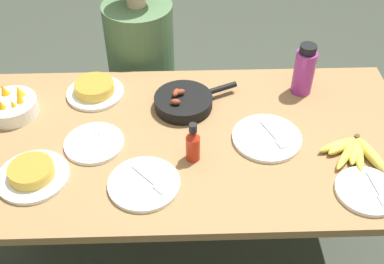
{
  "coord_description": "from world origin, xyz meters",
  "views": [
    {
      "loc": [
        -0.04,
        -1.34,
        2.0
      ],
      "look_at": [
        0.0,
        0.0,
        0.78
      ],
      "focal_mm": 45.0,
      "sensor_mm": 36.0,
      "label": 1
    }
  ],
  "objects_px": {
    "frittata_plate_center": "(32,174)",
    "water_bottle": "(304,70)",
    "empty_plate_near_front": "(267,138)",
    "hot_sauce_bottle": "(194,144)",
    "frittata_plate_side": "(95,90)",
    "empty_plate_far_left": "(367,191)",
    "empty_plate_mid_edge": "(144,184)",
    "person_figure": "(144,88)",
    "fruit_bowl_mango": "(11,106)",
    "empty_plate_far_right": "(94,143)",
    "banana_bunch": "(354,151)",
    "skillet": "(184,102)"
  },
  "relations": [
    {
      "from": "banana_bunch",
      "to": "water_bottle",
      "type": "relative_size",
      "value": 1.04
    },
    {
      "from": "hot_sauce_bottle",
      "to": "skillet",
      "type": "bearing_deg",
      "value": 95.78
    },
    {
      "from": "empty_plate_near_front",
      "to": "empty_plate_far_right",
      "type": "distance_m",
      "value": 0.65
    },
    {
      "from": "water_bottle",
      "to": "empty_plate_mid_edge",
      "type": "bearing_deg",
      "value": -141.34
    },
    {
      "from": "water_bottle",
      "to": "hot_sauce_bottle",
      "type": "height_order",
      "value": "water_bottle"
    },
    {
      "from": "empty_plate_far_right",
      "to": "fruit_bowl_mango",
      "type": "height_order",
      "value": "fruit_bowl_mango"
    },
    {
      "from": "empty_plate_near_front",
      "to": "empty_plate_far_left",
      "type": "relative_size",
      "value": 1.21
    },
    {
      "from": "water_bottle",
      "to": "hot_sauce_bottle",
      "type": "relative_size",
      "value": 1.38
    },
    {
      "from": "frittata_plate_center",
      "to": "empty_plate_far_right",
      "type": "distance_m",
      "value": 0.25
    },
    {
      "from": "empty_plate_far_left",
      "to": "hot_sauce_bottle",
      "type": "relative_size",
      "value": 1.34
    },
    {
      "from": "empty_plate_far_left",
      "to": "water_bottle",
      "type": "relative_size",
      "value": 0.97
    },
    {
      "from": "frittata_plate_side",
      "to": "empty_plate_near_front",
      "type": "xyz_separation_m",
      "value": [
        0.68,
        -0.3,
        -0.02
      ]
    },
    {
      "from": "frittata_plate_center",
      "to": "hot_sauce_bottle",
      "type": "xyz_separation_m",
      "value": [
        0.56,
        0.08,
        0.05
      ]
    },
    {
      "from": "empty_plate_mid_edge",
      "to": "banana_bunch",
      "type": "bearing_deg",
      "value": 9.54
    },
    {
      "from": "banana_bunch",
      "to": "empty_plate_far_right",
      "type": "distance_m",
      "value": 0.96
    },
    {
      "from": "skillet",
      "to": "frittata_plate_side",
      "type": "distance_m",
      "value": 0.38
    },
    {
      "from": "banana_bunch",
      "to": "person_figure",
      "type": "relative_size",
      "value": 0.19
    },
    {
      "from": "empty_plate_near_front",
      "to": "person_figure",
      "type": "height_order",
      "value": "person_figure"
    },
    {
      "from": "empty_plate_near_front",
      "to": "empty_plate_far_left",
      "type": "xyz_separation_m",
      "value": [
        0.3,
        -0.27,
        0.0
      ]
    },
    {
      "from": "frittata_plate_center",
      "to": "person_figure",
      "type": "relative_size",
      "value": 0.21
    },
    {
      "from": "empty_plate_near_front",
      "to": "water_bottle",
      "type": "distance_m",
      "value": 0.37
    },
    {
      "from": "frittata_plate_side",
      "to": "empty_plate_far_left",
      "type": "height_order",
      "value": "frittata_plate_side"
    },
    {
      "from": "person_figure",
      "to": "frittata_plate_side",
      "type": "bearing_deg",
      "value": -114.17
    },
    {
      "from": "empty_plate_far_right",
      "to": "hot_sauce_bottle",
      "type": "relative_size",
      "value": 1.37
    },
    {
      "from": "frittata_plate_center",
      "to": "water_bottle",
      "type": "height_order",
      "value": "water_bottle"
    },
    {
      "from": "fruit_bowl_mango",
      "to": "empty_plate_far_left",
      "type": "bearing_deg",
      "value": -19.53
    },
    {
      "from": "frittata_plate_side",
      "to": "empty_plate_mid_edge",
      "type": "xyz_separation_m",
      "value": [
        0.23,
        -0.52,
        -0.02
      ]
    },
    {
      "from": "frittata_plate_center",
      "to": "empty_plate_far_right",
      "type": "height_order",
      "value": "frittata_plate_center"
    },
    {
      "from": "banana_bunch",
      "to": "empty_plate_near_front",
      "type": "height_order",
      "value": "banana_bunch"
    },
    {
      "from": "frittata_plate_side",
      "to": "water_bottle",
      "type": "bearing_deg",
      "value": -0.13
    },
    {
      "from": "empty_plate_far_left",
      "to": "fruit_bowl_mango",
      "type": "distance_m",
      "value": 1.38
    },
    {
      "from": "empty_plate_mid_edge",
      "to": "skillet",
      "type": "bearing_deg",
      "value": 70.91
    },
    {
      "from": "empty_plate_far_right",
      "to": "fruit_bowl_mango",
      "type": "relative_size",
      "value": 1.08
    },
    {
      "from": "fruit_bowl_mango",
      "to": "person_figure",
      "type": "distance_m",
      "value": 0.75
    },
    {
      "from": "water_bottle",
      "to": "empty_plate_far_left",
      "type": "bearing_deg",
      "value": -78.76
    },
    {
      "from": "frittata_plate_center",
      "to": "hot_sauce_bottle",
      "type": "bearing_deg",
      "value": 8.22
    },
    {
      "from": "skillet",
      "to": "empty_plate_far_right",
      "type": "relative_size",
      "value": 1.55
    },
    {
      "from": "empty_plate_mid_edge",
      "to": "person_figure",
      "type": "bearing_deg",
      "value": 93.71
    },
    {
      "from": "empty_plate_far_left",
      "to": "frittata_plate_center",
      "type": "bearing_deg",
      "value": 174.92
    },
    {
      "from": "frittata_plate_side",
      "to": "fruit_bowl_mango",
      "type": "relative_size",
      "value": 1.15
    },
    {
      "from": "empty_plate_far_left",
      "to": "empty_plate_far_right",
      "type": "xyz_separation_m",
      "value": [
        -0.95,
        0.26,
        0.0
      ]
    },
    {
      "from": "empty_plate_far_right",
      "to": "empty_plate_mid_edge",
      "type": "bearing_deg",
      "value": -46.81
    },
    {
      "from": "empty_plate_far_right",
      "to": "water_bottle",
      "type": "bearing_deg",
      "value": 20.1
    },
    {
      "from": "empty_plate_near_front",
      "to": "empty_plate_far_left",
      "type": "distance_m",
      "value": 0.41
    },
    {
      "from": "frittata_plate_side",
      "to": "empty_plate_near_front",
      "type": "height_order",
      "value": "frittata_plate_side"
    },
    {
      "from": "skillet",
      "to": "empty_plate_mid_edge",
      "type": "xyz_separation_m",
      "value": [
        -0.15,
        -0.42,
        -0.02
      ]
    },
    {
      "from": "frittata_plate_center",
      "to": "empty_plate_near_front",
      "type": "height_order",
      "value": "frittata_plate_center"
    },
    {
      "from": "frittata_plate_side",
      "to": "water_bottle",
      "type": "height_order",
      "value": "water_bottle"
    },
    {
      "from": "empty_plate_mid_edge",
      "to": "water_bottle",
      "type": "relative_size",
      "value": 1.11
    },
    {
      "from": "empty_plate_far_left",
      "to": "banana_bunch",
      "type": "bearing_deg",
      "value": 88.77
    }
  ]
}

